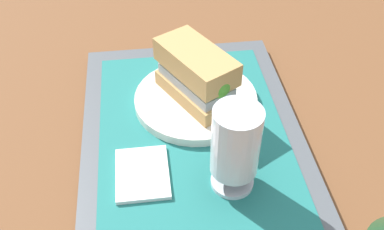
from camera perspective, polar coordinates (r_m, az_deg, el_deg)
The scene contains 7 objects.
ground_plane at distance 0.67m, azimuth 0.00°, elevation -3.13°, with size 3.00×3.00×0.00m, color brown.
tray at distance 0.67m, azimuth 0.00°, elevation -2.53°, with size 0.44×0.32×0.02m, color #4C5156.
placemat at distance 0.66m, azimuth 0.00°, elevation -1.88°, with size 0.38×0.27×0.00m, color #1E6B66.
plate at distance 0.70m, azimuth 0.48°, elevation 1.96°, with size 0.19×0.19×0.01m, color silver.
sandwich at distance 0.66m, azimuth 0.68°, elevation 5.09°, with size 0.14×0.12×0.08m.
beer_glass at distance 0.54m, azimuth 5.55°, elevation -3.97°, with size 0.06×0.06×0.12m.
napkin_folded at distance 0.60m, azimuth -6.34°, elevation -7.40°, with size 0.09×0.07×0.01m, color white.
Camera 1 is at (0.47, -0.06, 0.48)m, focal length 41.92 mm.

